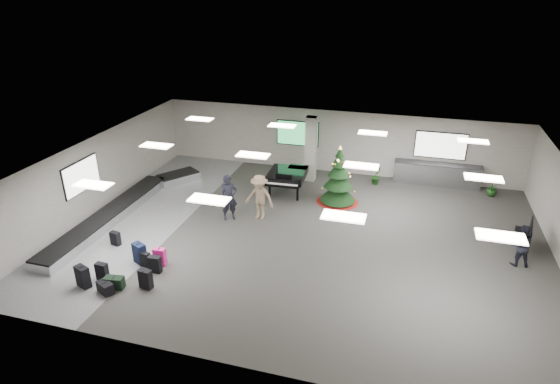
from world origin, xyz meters
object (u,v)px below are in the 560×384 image
(potted_plant_left, at_px, (376,176))
(potted_plant_right, at_px, (492,188))
(grand_piano, at_px, (287,176))
(traveler_bench, at_px, (521,245))
(pink_suitcase, at_px, (160,257))
(christmas_tree, at_px, (338,183))
(traveler_a, at_px, (229,198))
(baggage_carousel, at_px, (124,208))
(bench, at_px, (526,234))
(traveler_b, at_px, (259,197))
(service_counter, at_px, (437,174))

(potted_plant_left, height_order, potted_plant_right, potted_plant_left)
(grand_piano, height_order, traveler_bench, traveler_bench)
(pink_suitcase, relative_size, christmas_tree, 0.25)
(christmas_tree, relative_size, grand_piano, 1.22)
(christmas_tree, distance_m, potted_plant_right, 7.20)
(traveler_a, bearing_deg, baggage_carousel, 154.74)
(bench, bearing_deg, traveler_b, -165.39)
(traveler_bench, bearing_deg, christmas_tree, -34.22)
(traveler_bench, bearing_deg, grand_piano, -29.67)
(baggage_carousel, height_order, traveler_b, traveler_b)
(traveler_a, height_order, potted_plant_right, traveler_a)
(traveler_bench, distance_m, potted_plant_right, 5.92)
(christmas_tree, bearing_deg, traveler_b, -139.03)
(grand_piano, bearing_deg, potted_plant_right, 11.39)
(service_counter, height_order, bench, service_counter)
(christmas_tree, xyz_separation_m, potted_plant_right, (6.69, 2.59, -0.51))
(grand_piano, distance_m, traveler_b, 2.80)
(baggage_carousel, relative_size, traveler_a, 5.01)
(pink_suitcase, distance_m, potted_plant_right, 15.03)
(bench, xyz_separation_m, potted_plant_left, (-5.82, 4.46, -0.12))
(traveler_bench, xyz_separation_m, potted_plant_left, (-5.40, 5.78, -0.34))
(grand_piano, distance_m, bench, 9.98)
(service_counter, xyz_separation_m, traveler_bench, (2.60, -6.54, 0.23))
(grand_piano, height_order, bench, grand_piano)
(baggage_carousel, height_order, traveler_a, traveler_a)
(traveler_a, relative_size, traveler_bench, 1.25)
(traveler_b, relative_size, potted_plant_left, 2.21)
(traveler_b, bearing_deg, potted_plant_left, 57.87)
(grand_piano, height_order, traveler_a, traveler_a)
(baggage_carousel, relative_size, potted_plant_right, 12.00)
(pink_suitcase, xyz_separation_m, traveler_bench, (11.95, 3.42, 0.45))
(baggage_carousel, relative_size, pink_suitcase, 14.70)
(traveler_a, relative_size, potted_plant_right, 2.39)
(grand_piano, distance_m, potted_plant_left, 4.48)
(baggage_carousel, xyz_separation_m, potted_plant_left, (10.04, 5.97, 0.22))
(pink_suitcase, bearing_deg, potted_plant_right, 36.11)
(baggage_carousel, distance_m, pink_suitcase, 4.76)
(service_counter, bearing_deg, bench, -59.95)
(pink_suitcase, relative_size, grand_piano, 0.30)
(grand_piano, distance_m, traveler_bench, 9.97)
(traveler_bench, xyz_separation_m, potted_plant_right, (-0.16, 5.91, -0.37))
(service_counter, bearing_deg, potted_plant_right, -14.57)
(potted_plant_left, bearing_deg, grand_piano, -150.87)
(potted_plant_right, bearing_deg, potted_plant_left, -178.61)
(traveler_a, relative_size, traveler_b, 1.00)
(pink_suitcase, xyz_separation_m, traveler_a, (1.05, 3.88, 0.65))
(potted_plant_right, bearing_deg, pink_suitcase, -141.64)
(baggage_carousel, xyz_separation_m, grand_piano, (6.15, 3.80, 0.65))
(pink_suitcase, height_order, potted_plant_left, potted_plant_left)
(baggage_carousel, xyz_separation_m, traveler_bench, (15.44, 0.19, 0.56))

